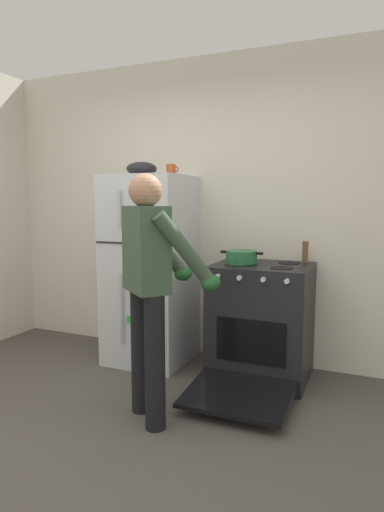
% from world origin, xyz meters
% --- Properties ---
extents(ground, '(8.00, 8.00, 0.00)m').
position_xyz_m(ground, '(0.00, 0.00, 0.00)').
color(ground, '#4C4742').
extents(kitchen_wall_back, '(6.00, 0.10, 2.70)m').
position_xyz_m(kitchen_wall_back, '(0.00, 1.95, 1.35)').
color(kitchen_wall_back, silver).
rests_on(kitchen_wall_back, ground).
extents(refrigerator, '(0.68, 0.72, 1.65)m').
position_xyz_m(refrigerator, '(-0.47, 1.57, 0.83)').
color(refrigerator, silver).
rests_on(refrigerator, ground).
extents(stove_range, '(0.76, 1.23, 0.93)m').
position_xyz_m(stove_range, '(0.55, 1.55, 0.45)').
color(stove_range, black).
rests_on(stove_range, ground).
extents(person_cook, '(0.65, 0.68, 1.60)m').
position_xyz_m(person_cook, '(0.06, 0.60, 0.95)').
color(person_cook, black).
rests_on(person_cook, ground).
extents(red_pot, '(0.35, 0.25, 0.10)m').
position_xyz_m(red_pot, '(0.39, 1.52, 0.99)').
color(red_pot, '#236638').
rests_on(red_pot, stove_range).
extents(coffee_mug, '(0.11, 0.08, 0.10)m').
position_xyz_m(coffee_mug, '(-0.28, 1.62, 1.70)').
color(coffee_mug, '#B24C1E').
rests_on(coffee_mug, refrigerator).
extents(pepper_mill, '(0.05, 0.05, 0.17)m').
position_xyz_m(pepper_mill, '(0.85, 1.77, 1.02)').
color(pepper_mill, brown).
rests_on(pepper_mill, stove_range).
extents(mixing_bowl, '(0.27, 0.27, 0.12)m').
position_xyz_m(mixing_bowl, '(-0.55, 1.57, 1.71)').
color(mixing_bowl, black).
rests_on(mixing_bowl, refrigerator).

